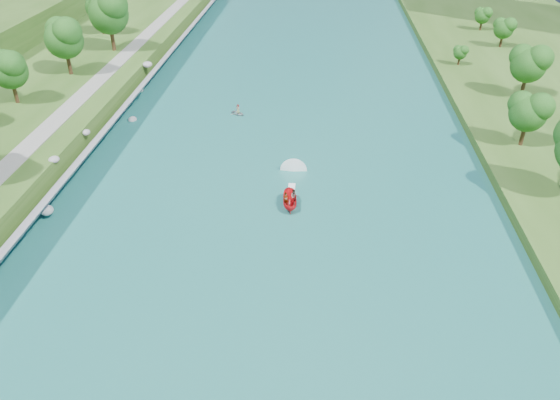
{
  "coord_description": "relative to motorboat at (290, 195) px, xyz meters",
  "views": [
    {
      "loc": [
        5.07,
        -39.11,
        35.02
      ],
      "look_at": [
        1.13,
        13.27,
        2.5
      ],
      "focal_mm": 35.0,
      "sensor_mm": 36.0,
      "label": 1
    }
  ],
  "objects": [
    {
      "name": "ground",
      "position": [
        -2.09,
        -17.1,
        -0.84
      ],
      "size": [
        260.0,
        260.0,
        0.0
      ],
      "primitive_type": "plane",
      "color": "#2D5119",
      "rests_on": "ground"
    },
    {
      "name": "river_water",
      "position": [
        -2.09,
        2.9,
        -0.79
      ],
      "size": [
        55.0,
        240.0,
        0.1
      ],
      "primitive_type": "cube",
      "color": "#195D62",
      "rests_on": "ground"
    },
    {
      "name": "riprap_bank",
      "position": [
        -27.95,
        2.36,
        0.97
      ],
      "size": [
        4.52,
        236.0,
        4.11
      ],
      "color": "slate",
      "rests_on": "ground"
    },
    {
      "name": "riverside_path",
      "position": [
        -34.59,
        2.9,
        2.71
      ],
      "size": [
        3.0,
        200.0,
        0.1
      ],
      "primitive_type": "cube",
      "color": "gray",
      "rests_on": "berm_west"
    },
    {
      "name": "motorboat",
      "position": [
        0.0,
        0.0,
        0.0
      ],
      "size": [
        3.6,
        19.05,
        2.09
      ],
      "rotation": [
        0.0,
        0.0,
        3.23
      ],
      "color": "red",
      "rests_on": "river_water"
    },
    {
      "name": "raft",
      "position": [
        -10.06,
        25.98,
        -0.35
      ],
      "size": [
        3.1,
        2.99,
        1.72
      ],
      "rotation": [
        0.0,
        0.0,
        0.89
      ],
      "color": "#9B9EA3",
      "rests_on": "river_water"
    }
  ]
}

